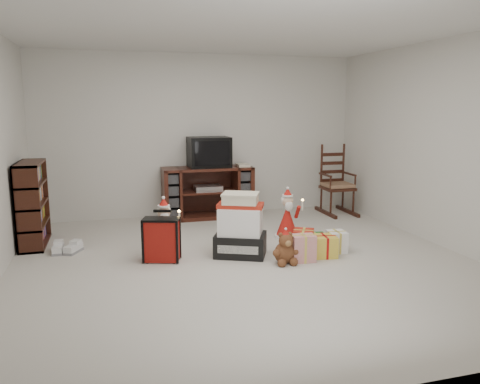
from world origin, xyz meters
name	(u,v)px	position (x,y,z in m)	size (l,w,h in m)	color
room	(245,150)	(0.00, 0.00, 1.25)	(5.01, 5.01, 2.51)	beige
tv_stand	(208,192)	(0.05, 2.22, 0.39)	(1.38, 0.50, 0.79)	#431913
bookshelf	(33,205)	(-2.33, 1.38, 0.50)	(0.28, 0.85, 1.04)	#37160F
rocking_chair	(336,189)	(2.10, 1.98, 0.39)	(0.47, 0.76, 1.15)	#37160F
gift_pile	(240,229)	(0.02, 0.26, 0.31)	(0.69, 0.61, 0.72)	black
red_suitcase	(162,240)	(-0.88, 0.30, 0.25)	(0.42, 0.30, 0.57)	maroon
stocking	(242,231)	(0.04, 0.26, 0.29)	(0.27, 0.12, 0.58)	#0D751B
teddy_bear	(285,250)	(0.41, -0.15, 0.15)	(0.23, 0.21, 0.35)	brown
santa_figurine	(287,219)	(0.81, 0.81, 0.25)	(0.32, 0.31, 0.66)	#B41913
mrs_claus_figurine	(164,232)	(-0.81, 0.58, 0.26)	(0.32, 0.31, 0.66)	#B41913
sneaker_pair	(66,249)	(-1.94, 0.91, 0.05)	(0.35, 0.30, 0.10)	silver
gift_cluster	(319,244)	(0.92, 0.07, 0.12)	(0.68, 0.76, 0.23)	#A42112
crt_television	(209,152)	(0.08, 2.24, 1.01)	(0.63, 0.46, 0.46)	black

